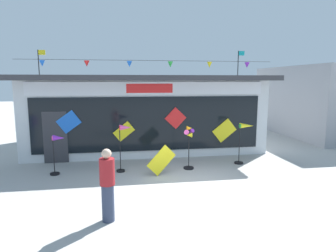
# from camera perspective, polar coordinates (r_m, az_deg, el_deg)

# --- Properties ---
(ground_plane) EXTENTS (80.00, 80.00, 0.00)m
(ground_plane) POSITION_cam_1_polar(r_m,az_deg,el_deg) (9.33, 4.55, -11.04)
(ground_plane) COLOR #ADAAA5
(kite_shop_building) EXTENTS (10.55, 6.50, 4.66)m
(kite_shop_building) POSITION_cam_1_polar(r_m,az_deg,el_deg) (14.62, -4.63, 3.02)
(kite_shop_building) COLOR silver
(kite_shop_building) RESTS_ON ground_plane
(wind_spinner_far_left) EXTENTS (0.56, 0.31, 1.36)m
(wind_spinner_far_left) POSITION_cam_1_polar(r_m,az_deg,el_deg) (10.59, -20.64, -4.04)
(wind_spinner_far_left) COLOR black
(wind_spinner_far_left) RESTS_ON ground_plane
(wind_spinner_left) EXTENTS (0.56, 0.30, 1.66)m
(wind_spinner_left) POSITION_cam_1_polar(r_m,az_deg,el_deg) (10.30, -8.56, -2.50)
(wind_spinner_left) COLOR black
(wind_spinner_left) RESTS_ON ground_plane
(wind_spinner_center_left) EXTENTS (0.42, 0.37, 1.58)m
(wind_spinner_center_left) POSITION_cam_1_polar(r_m,az_deg,el_deg) (10.53, 4.11, -2.98)
(wind_spinner_center_left) COLOR black
(wind_spinner_center_left) RESTS_ON ground_plane
(wind_spinner_center_right) EXTENTS (0.71, 0.34, 1.58)m
(wind_spinner_center_right) POSITION_cam_1_polar(r_m,az_deg,el_deg) (11.57, 14.59, -1.56)
(wind_spinner_center_right) COLOR black
(wind_spinner_center_right) RESTS_ON ground_plane
(person_near_camera) EXTENTS (0.34, 0.34, 1.68)m
(person_near_camera) POSITION_cam_1_polar(r_m,az_deg,el_deg) (6.84, -11.64, -11.08)
(person_near_camera) COLOR #333D56
(person_near_camera) RESTS_ON ground_plane
(display_kite_on_ground) EXTENTS (1.02, 0.22, 1.02)m
(display_kite_on_ground) POSITION_cam_1_polar(r_m,az_deg,el_deg) (9.96, -1.31, -6.65)
(display_kite_on_ground) COLOR yellow
(display_kite_on_ground) RESTS_ON ground_plane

